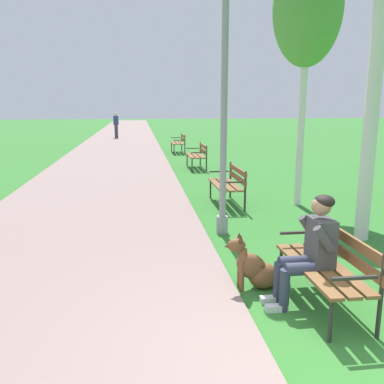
% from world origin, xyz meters
% --- Properties ---
extents(ground_plane, '(120.00, 120.00, 0.00)m').
position_xyz_m(ground_plane, '(0.00, 0.00, 0.00)').
color(ground_plane, '#33752D').
extents(paved_path, '(4.24, 60.00, 0.04)m').
position_xyz_m(paved_path, '(-2.43, 24.00, 0.02)').
color(paved_path, gray).
rests_on(paved_path, ground).
extents(park_bench_near, '(0.55, 1.50, 0.85)m').
position_xyz_m(park_bench_near, '(0.61, 1.10, 0.51)').
color(park_bench_near, brown).
rests_on(park_bench_near, ground).
extents(park_bench_mid, '(0.55, 1.50, 0.85)m').
position_xyz_m(park_bench_mid, '(0.55, 5.89, 0.51)').
color(park_bench_mid, brown).
rests_on(park_bench_mid, ground).
extents(park_bench_far, '(0.55, 1.50, 0.85)m').
position_xyz_m(park_bench_far, '(0.61, 11.16, 0.51)').
color(park_bench_far, brown).
rests_on(park_bench_far, ground).
extents(park_bench_furthest, '(0.55, 1.50, 0.85)m').
position_xyz_m(park_bench_furthest, '(0.43, 15.94, 0.51)').
color(park_bench_furthest, brown).
rests_on(park_bench_furthest, ground).
extents(person_seated_on_near_bench, '(0.74, 0.49, 1.25)m').
position_xyz_m(person_seated_on_near_bench, '(0.40, 1.15, 0.68)').
color(person_seated_on_near_bench, '#33384C').
rests_on(person_seated_on_near_bench, ground).
extents(dog_brown, '(0.83, 0.29, 0.71)m').
position_xyz_m(dog_brown, '(-0.07, 1.63, 0.26)').
color(dog_brown, brown).
rests_on(dog_brown, ground).
extents(lamp_post_near, '(0.24, 0.24, 4.55)m').
position_xyz_m(lamp_post_near, '(-0.02, 3.86, 2.35)').
color(lamp_post_near, gray).
rests_on(lamp_post_near, ground).
extents(birch_tree_third, '(1.40, 1.44, 5.29)m').
position_xyz_m(birch_tree_third, '(2.04, 5.67, 4.07)').
color(birch_tree_third, silver).
rests_on(birch_tree_third, ground).
extents(pedestrian_distant, '(0.32, 0.22, 1.65)m').
position_xyz_m(pedestrian_distant, '(-2.82, 24.52, 0.84)').
color(pedestrian_distant, '#383842').
rests_on(pedestrian_distant, ground).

